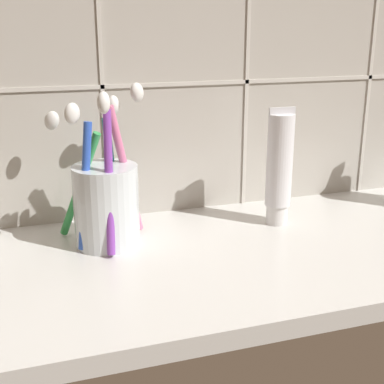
% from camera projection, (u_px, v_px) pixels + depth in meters
% --- Properties ---
extents(sink_counter, '(0.76, 0.30, 0.02)m').
position_uv_depth(sink_counter, '(277.00, 252.00, 0.62)').
color(sink_counter, silver).
rests_on(sink_counter, ground).
extents(tile_wall_backsplash, '(0.86, 0.02, 0.50)m').
position_uv_depth(tile_wall_backsplash, '(232.00, 34.00, 0.69)').
color(tile_wall_backsplash, '#B7B2A8').
rests_on(tile_wall_backsplash, ground).
extents(toothbrush_cup, '(0.12, 0.11, 0.18)m').
position_uv_depth(toothbrush_cup, '(106.00, 199.00, 0.60)').
color(toothbrush_cup, silver).
rests_on(toothbrush_cup, sink_counter).
extents(toothpaste_tube, '(0.03, 0.03, 0.15)m').
position_uv_depth(toothpaste_tube, '(279.00, 167.00, 0.66)').
color(toothpaste_tube, white).
rests_on(toothpaste_tube, sink_counter).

